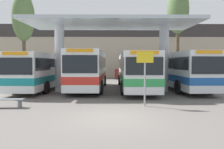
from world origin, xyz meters
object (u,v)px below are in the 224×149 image
at_px(transit_bus_center_bay, 89,69).
at_px(transit_bus_right_bay, 135,69).
at_px(poplar_tree_behind_left, 178,12).
at_px(transit_bus_left_bay, 46,69).
at_px(poplar_tree_behind_right, 23,18).
at_px(transit_bus_far_right_bay, 179,69).
at_px(waiting_bench_near_pillar, 5,101).
at_px(parked_car_street, 131,72).
at_px(info_sign_platform, 145,67).

relative_size(transit_bus_center_bay, transit_bus_right_bay, 0.83).
bearing_deg(poplar_tree_behind_left, transit_bus_right_bay, -131.41).
relative_size(transit_bus_left_bay, transit_bus_center_bay, 1.17).
xyz_separation_m(poplar_tree_behind_left, poplar_tree_behind_right, (-17.64, -1.75, -1.11)).
bearing_deg(transit_bus_far_right_bay, transit_bus_right_bay, -0.14).
bearing_deg(transit_bus_far_right_bay, transit_bus_left_bay, -3.99).
bearing_deg(waiting_bench_near_pillar, parked_car_street, 67.13).
bearing_deg(transit_bus_right_bay, waiting_bench_near_pillar, 47.44).
bearing_deg(transit_bus_right_bay, poplar_tree_behind_left, -130.65).
height_order(poplar_tree_behind_left, parked_car_street, poplar_tree_behind_left).
xyz_separation_m(transit_bus_center_bay, poplar_tree_behind_right, (-7.73, 5.10, 5.44)).
relative_size(transit_bus_center_bay, info_sign_platform, 3.48).
distance_m(poplar_tree_behind_left, poplar_tree_behind_right, 17.76).
relative_size(transit_bus_left_bay, parked_car_street, 2.57).
xyz_separation_m(transit_bus_left_bay, poplar_tree_behind_left, (13.94, 6.02, 6.66)).
xyz_separation_m(transit_bus_right_bay, parked_car_street, (0.74, 11.87, -0.73)).
relative_size(transit_bus_far_right_bay, info_sign_platform, 3.91).
relative_size(transit_bus_left_bay, info_sign_platform, 4.08).
bearing_deg(waiting_bench_near_pillar, transit_bus_far_right_bay, 35.34).
xyz_separation_m(transit_bus_far_right_bay, parked_car_street, (-3.24, 11.76, -0.76)).
height_order(transit_bus_far_right_bay, poplar_tree_behind_right, poplar_tree_behind_right).
distance_m(transit_bus_center_bay, info_sign_platform, 8.46).
relative_size(transit_bus_center_bay, parked_car_street, 2.20).
height_order(transit_bus_center_bay, poplar_tree_behind_right, poplar_tree_behind_right).
bearing_deg(poplar_tree_behind_left, parked_car_street, 134.11).
bearing_deg(transit_bus_left_bay, poplar_tree_behind_left, -154.12).
distance_m(transit_bus_center_bay, poplar_tree_behind_left, 13.72).
height_order(transit_bus_center_bay, transit_bus_right_bay, transit_bus_center_bay).
relative_size(transit_bus_left_bay, transit_bus_right_bay, 0.97).
xyz_separation_m(transit_bus_center_bay, transit_bus_right_bay, (4.08, 0.24, -0.09)).
xyz_separation_m(transit_bus_far_right_bay, poplar_tree_behind_left, (1.86, 6.51, 6.60)).
bearing_deg(parked_car_street, waiting_bench_near_pillar, -111.80).
relative_size(transit_bus_center_bay, transit_bus_far_right_bay, 0.89).
distance_m(transit_bus_left_bay, transit_bus_far_right_bay, 12.09).
relative_size(transit_bus_right_bay, transit_bus_far_right_bay, 1.07).
distance_m(transit_bus_left_bay, info_sign_platform, 11.47).
xyz_separation_m(transit_bus_left_bay, transit_bus_right_bay, (8.10, -0.60, 0.02)).
bearing_deg(waiting_bench_near_pillar, poplar_tree_behind_right, 107.40).
relative_size(transit_bus_far_right_bay, poplar_tree_behind_left, 1.02).
distance_m(transit_bus_right_bay, parked_car_street, 11.91).
bearing_deg(transit_bus_right_bay, transit_bus_far_right_bay, -177.72).
distance_m(transit_bus_left_bay, poplar_tree_behind_right, 7.92).
distance_m(waiting_bench_near_pillar, poplar_tree_behind_left, 21.62).
distance_m(poplar_tree_behind_left, parked_car_street, 10.38).
height_order(transit_bus_left_bay, poplar_tree_behind_left, poplar_tree_behind_left).
bearing_deg(info_sign_platform, transit_bus_far_right_bay, 61.56).
xyz_separation_m(transit_bus_right_bay, waiting_bench_near_pillar, (-7.72, -8.19, -1.40)).
bearing_deg(info_sign_platform, poplar_tree_behind_left, 66.92).
xyz_separation_m(transit_bus_center_bay, parked_car_street, (4.82, 12.11, -0.81)).
distance_m(transit_bus_center_bay, poplar_tree_behind_right, 10.74).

